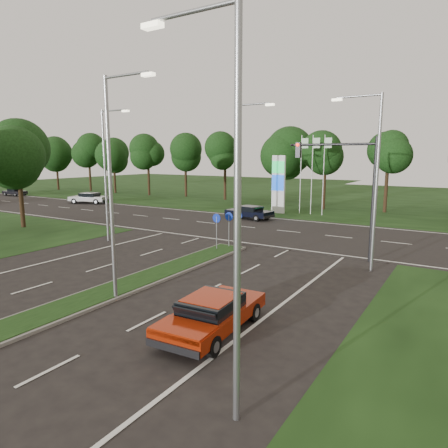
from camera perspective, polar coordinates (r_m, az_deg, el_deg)
The scene contains 17 objects.
verge_far at distance 61.87m, azimuth 19.58°, elevation 3.65°, with size 160.00×50.00×0.02m, color black.
cross_road at distance 32.54m, azimuth 7.57°, elevation -0.90°, with size 160.00×12.00×0.02m, color black.
median_kerb at distance 17.07m, azimuth -22.09°, elevation -11.23°, with size 2.00×26.00×0.12m, color slate.
streetlight_median_near at distance 16.52m, azimuth -15.51°, elevation 6.32°, with size 2.53×0.22×9.00m.
streetlight_median_far at distance 24.42m, azimuth 2.14°, elevation 7.66°, with size 2.53×0.22×9.00m.
streetlight_left_far at distance 28.77m, azimuth -16.39°, elevation 7.59°, with size 2.53×0.22×9.00m.
streetlight_right_far at distance 21.63m, azimuth 20.50°, elevation 6.79°, with size 2.53×0.22×9.00m.
streetlight_right_near at distance 8.42m, azimuth 0.77°, elevation 3.71°, with size 2.53×0.22×9.00m.
traffic_signal at distance 23.95m, azimuth 17.63°, elevation 6.15°, with size 5.10×0.42×7.00m.
median_signs at distance 25.61m, azimuth 0.59°, elevation 0.19°, with size 1.16×1.76×2.38m.
gas_pylon at distance 41.89m, azimuth 8.09°, elevation 5.86°, with size 5.80×1.26×8.00m.
tree_left_far at distance 36.44m, azimuth -26.79°, elevation 8.94°, with size 5.20×5.20×8.86m.
treeline_far at distance 46.95m, azimuth 16.10°, elevation 10.43°, with size 6.00×6.00×9.90m.
red_sedan at distance 13.90m, azimuth -1.66°, elevation -12.55°, with size 2.21×4.81×1.29m.
navy_sedan at distance 38.03m, azimuth 3.63°, elevation 1.72°, with size 4.74×2.45×1.25m.
far_car_a at distance 53.22m, azimuth -18.71°, elevation 3.58°, with size 5.12×3.47×1.36m.
far_car_c at distance 67.90m, azimuth -27.71°, elevation 4.09°, with size 3.89×1.87×1.09m.
Camera 1 is at (13.14, -5.17, 5.96)m, focal length 32.00 mm.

